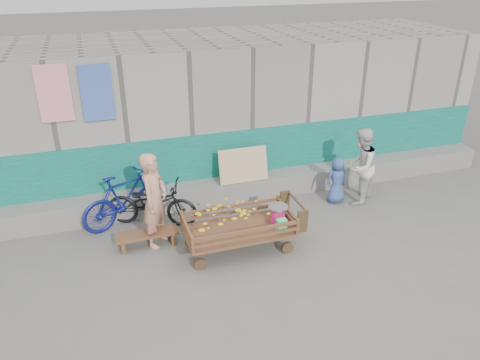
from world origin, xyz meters
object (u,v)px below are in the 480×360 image
object	(u,v)px
bicycle_dark	(152,203)
bicycle_blue	(125,199)
bench	(147,236)
vendor_man	(154,200)
child	(337,180)
banana_cart	(237,221)
woman	(360,167)

from	to	relation	value
bicycle_dark	bicycle_blue	xyz separation A→B (m)	(-0.46, 0.20, 0.07)
bench	bicycle_dark	bearing A→B (deg)	73.48
vendor_man	child	bearing A→B (deg)	-50.66
banana_cart	bicycle_blue	size ratio (longest dim) A/B	1.16
child	woman	bearing A→B (deg)	160.89
bicycle_dark	bicycle_blue	size ratio (longest dim) A/B	0.98
bench	bicycle_dark	xyz separation A→B (m)	(0.21, 0.70, 0.25)
bench	woman	distance (m)	4.36
vendor_man	woman	bearing A→B (deg)	-53.14
bicycle_dark	bicycle_blue	bearing A→B (deg)	90.31
child	bicycle_blue	xyz separation A→B (m)	(-4.14, 0.45, 0.03)
child	banana_cart	bearing A→B (deg)	21.64
child	bicycle_blue	bearing A→B (deg)	-7.74
bench	child	xyz separation A→B (m)	(3.89, 0.45, 0.29)
woman	bicycle_dark	bearing A→B (deg)	-46.29
bench	woman	bearing A→B (deg)	4.13
bench	woman	world-z (taller)	woman
bench	banana_cart	bearing A→B (deg)	-22.78
bicycle_dark	vendor_man	bearing A→B (deg)	-157.91
bench	child	distance (m)	3.93
vendor_man	bicycle_blue	world-z (taller)	vendor_man
banana_cart	child	size ratio (longest dim) A/B	2.05
banana_cart	vendor_man	size ratio (longest dim) A/B	1.17
woman	bicycle_blue	bearing A→B (deg)	-48.24
woman	bicycle_blue	xyz separation A→B (m)	(-4.56, 0.59, -0.27)
banana_cart	bicycle_blue	world-z (taller)	bicycle_blue
vendor_man	woman	size ratio (longest dim) A/B	1.08
banana_cart	bicycle_blue	distance (m)	2.26
woman	child	size ratio (longest dim) A/B	1.61
child	bicycle_dark	world-z (taller)	child
bench	woman	size ratio (longest dim) A/B	0.68
bicycle_dark	bicycle_blue	world-z (taller)	bicycle_blue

